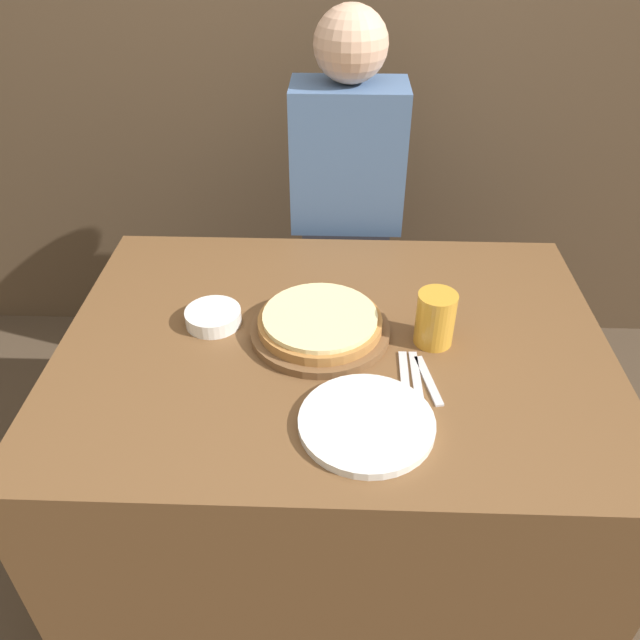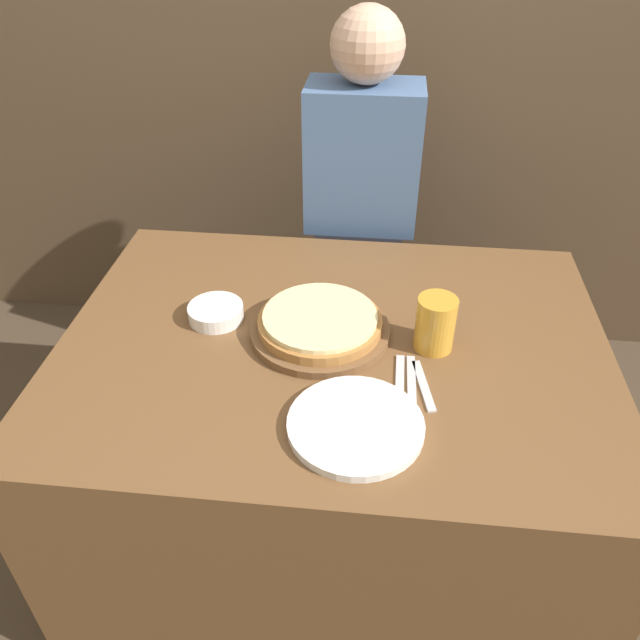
# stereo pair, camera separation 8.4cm
# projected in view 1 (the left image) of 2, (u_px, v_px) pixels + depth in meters

# --- Properties ---
(ground_plane) EXTENTS (12.00, 12.00, 0.00)m
(ground_plane) POSITION_uv_depth(u_px,v_px,m) (331.00, 526.00, 1.87)
(ground_plane) COLOR #473828
(dining_table) EXTENTS (1.26, 0.94, 0.71)m
(dining_table) POSITION_uv_depth(u_px,v_px,m) (332.00, 444.00, 1.66)
(dining_table) COLOR brown
(dining_table) RESTS_ON ground_plane
(pizza_on_board) EXTENTS (0.33, 0.33, 0.06)m
(pizza_on_board) POSITION_uv_depth(u_px,v_px,m) (320.00, 325.00, 1.44)
(pizza_on_board) COLOR brown
(pizza_on_board) RESTS_ON dining_table
(beer_glass) EXTENTS (0.09, 0.09, 0.13)m
(beer_glass) POSITION_uv_depth(u_px,v_px,m) (435.00, 316.00, 1.40)
(beer_glass) COLOR gold
(beer_glass) RESTS_ON dining_table
(dinner_plate) EXTENTS (0.27, 0.27, 0.02)m
(dinner_plate) POSITION_uv_depth(u_px,v_px,m) (366.00, 423.00, 1.22)
(dinner_plate) COLOR white
(dinner_plate) RESTS_ON dining_table
(side_bowl) EXTENTS (0.13, 0.13, 0.04)m
(side_bowl) POSITION_uv_depth(u_px,v_px,m) (213.00, 317.00, 1.48)
(side_bowl) COLOR white
(side_bowl) RESTS_ON dining_table
(fork) EXTENTS (0.02, 0.18, 0.00)m
(fork) POSITION_uv_depth(u_px,v_px,m) (405.00, 380.00, 1.33)
(fork) COLOR silver
(fork) RESTS_ON dining_table
(dinner_knife) EXTENTS (0.02, 0.18, 0.00)m
(dinner_knife) POSITION_uv_depth(u_px,v_px,m) (417.00, 380.00, 1.33)
(dinner_knife) COLOR silver
(dinner_knife) RESTS_ON dining_table
(spoon) EXTENTS (0.05, 0.16, 0.00)m
(spoon) POSITION_uv_depth(u_px,v_px,m) (428.00, 380.00, 1.33)
(spoon) COLOR silver
(spoon) RESTS_ON dining_table
(diner_person) EXTENTS (0.33, 0.20, 1.32)m
(diner_person) POSITION_uv_depth(u_px,v_px,m) (346.00, 231.00, 1.98)
(diner_person) COLOR #33333D
(diner_person) RESTS_ON ground_plane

